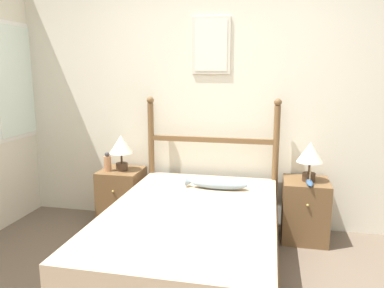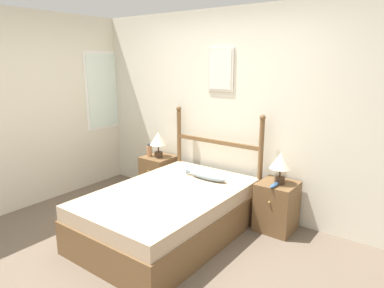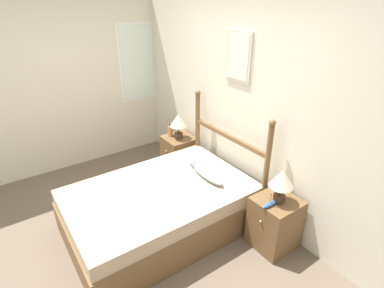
{
  "view_description": "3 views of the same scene",
  "coord_description": "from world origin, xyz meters",
  "px_view_note": "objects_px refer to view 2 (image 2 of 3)",
  "views": [
    {
      "loc": [
        0.5,
        -2.0,
        1.56
      ],
      "look_at": [
        -0.15,
        1.04,
        0.95
      ],
      "focal_mm": 35.0,
      "sensor_mm": 36.0,
      "label": 1
    },
    {
      "loc": [
        2.24,
        -2.05,
        1.93
      ],
      "look_at": [
        -0.02,
        0.98,
        0.99
      ],
      "focal_mm": 32.0,
      "sensor_mm": 36.0,
      "label": 2
    },
    {
      "loc": [
        2.34,
        -0.63,
        2.39
      ],
      "look_at": [
        -0.12,
        1.09,
        0.91
      ],
      "focal_mm": 28.0,
      "sensor_mm": 36.0,
      "label": 3
    }
  ],
  "objects_px": {
    "table_lamp_left": "(158,140)",
    "bed": "(169,213)",
    "nightstand_right": "(277,206)",
    "table_lamp_right": "(281,162)",
    "model_boat": "(275,185)",
    "fish_pillow": "(207,176)",
    "nightstand_left": "(159,175)",
    "bottle": "(149,150)"
  },
  "relations": [
    {
      "from": "table_lamp_left",
      "to": "table_lamp_right",
      "type": "distance_m",
      "value": 1.82
    },
    {
      "from": "nightstand_left",
      "to": "fish_pillow",
      "type": "distance_m",
      "value": 1.11
    },
    {
      "from": "table_lamp_right",
      "to": "fish_pillow",
      "type": "relative_size",
      "value": 0.65
    },
    {
      "from": "fish_pillow",
      "to": "bed",
      "type": "bearing_deg",
      "value": -102.46
    },
    {
      "from": "nightstand_right",
      "to": "model_boat",
      "type": "xyz_separation_m",
      "value": [
        0.01,
        -0.14,
        0.31
      ]
    },
    {
      "from": "table_lamp_left",
      "to": "bed",
      "type": "bearing_deg",
      "value": -42.66
    },
    {
      "from": "nightstand_left",
      "to": "model_boat",
      "type": "height_order",
      "value": "model_boat"
    },
    {
      "from": "nightstand_left",
      "to": "bed",
      "type": "bearing_deg",
      "value": -42.68
    },
    {
      "from": "bed",
      "to": "fish_pillow",
      "type": "distance_m",
      "value": 0.65
    },
    {
      "from": "bottle",
      "to": "model_boat",
      "type": "distance_m",
      "value": 1.95
    },
    {
      "from": "nightstand_right",
      "to": "table_lamp_right",
      "type": "xyz_separation_m",
      "value": [
        0.02,
        -0.01,
        0.53
      ]
    },
    {
      "from": "bed",
      "to": "nightstand_left",
      "type": "height_order",
      "value": "nightstand_left"
    },
    {
      "from": "nightstand_left",
      "to": "table_lamp_left",
      "type": "bearing_deg",
      "value": -44.15
    },
    {
      "from": "nightstand_right",
      "to": "model_boat",
      "type": "distance_m",
      "value": 0.34
    },
    {
      "from": "nightstand_right",
      "to": "nightstand_left",
      "type": "bearing_deg",
      "value": 180.0
    },
    {
      "from": "nightstand_left",
      "to": "table_lamp_left",
      "type": "height_order",
      "value": "table_lamp_left"
    },
    {
      "from": "nightstand_right",
      "to": "model_boat",
      "type": "relative_size",
      "value": 2.78
    },
    {
      "from": "bottle",
      "to": "model_boat",
      "type": "bearing_deg",
      "value": -1.94
    },
    {
      "from": "nightstand_left",
      "to": "model_boat",
      "type": "bearing_deg",
      "value": -4.23
    },
    {
      "from": "table_lamp_right",
      "to": "model_boat",
      "type": "bearing_deg",
      "value": -90.93
    },
    {
      "from": "model_boat",
      "to": "bed",
      "type": "bearing_deg",
      "value": -142.72
    },
    {
      "from": "nightstand_right",
      "to": "table_lamp_left",
      "type": "height_order",
      "value": "table_lamp_left"
    },
    {
      "from": "table_lamp_left",
      "to": "nightstand_right",
      "type": "bearing_deg",
      "value": 0.46
    },
    {
      "from": "nightstand_left",
      "to": "table_lamp_right",
      "type": "relative_size",
      "value": 1.58
    },
    {
      "from": "bed",
      "to": "table_lamp_right",
      "type": "distance_m",
      "value": 1.36
    },
    {
      "from": "nightstand_right",
      "to": "bottle",
      "type": "xyz_separation_m",
      "value": [
        -1.93,
        -0.07,
        0.37
      ]
    },
    {
      "from": "bottle",
      "to": "model_boat",
      "type": "xyz_separation_m",
      "value": [
        1.95,
        -0.07,
        -0.06
      ]
    },
    {
      "from": "nightstand_left",
      "to": "model_boat",
      "type": "xyz_separation_m",
      "value": [
        1.83,
        -0.14,
        0.31
      ]
    },
    {
      "from": "nightstand_left",
      "to": "model_boat",
      "type": "distance_m",
      "value": 1.86
    },
    {
      "from": "model_boat",
      "to": "nightstand_right",
      "type": "bearing_deg",
      "value": 96.0
    },
    {
      "from": "bed",
      "to": "table_lamp_right",
      "type": "relative_size",
      "value": 5.5
    },
    {
      "from": "bed",
      "to": "bottle",
      "type": "relative_size",
      "value": 10.19
    },
    {
      "from": "bed",
      "to": "nightstand_right",
      "type": "bearing_deg",
      "value": 42.68
    },
    {
      "from": "bed",
      "to": "model_boat",
      "type": "relative_size",
      "value": 9.64
    },
    {
      "from": "table_lamp_left",
      "to": "model_boat",
      "type": "distance_m",
      "value": 1.84
    },
    {
      "from": "table_lamp_right",
      "to": "fish_pillow",
      "type": "distance_m",
      "value": 0.88
    },
    {
      "from": "nightstand_left",
      "to": "table_lamp_right",
      "type": "distance_m",
      "value": 1.91
    },
    {
      "from": "nightstand_right",
      "to": "table_lamp_left",
      "type": "bearing_deg",
      "value": -179.54
    },
    {
      "from": "table_lamp_right",
      "to": "nightstand_left",
      "type": "bearing_deg",
      "value": 179.71
    },
    {
      "from": "model_boat",
      "to": "table_lamp_right",
      "type": "bearing_deg",
      "value": 89.07
    },
    {
      "from": "model_boat",
      "to": "fish_pillow",
      "type": "distance_m",
      "value": 0.82
    },
    {
      "from": "bed",
      "to": "table_lamp_right",
      "type": "bearing_deg",
      "value": 41.86
    }
  ]
}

